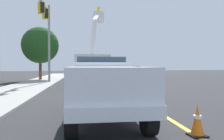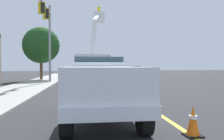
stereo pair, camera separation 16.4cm
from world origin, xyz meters
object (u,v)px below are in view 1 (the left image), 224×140
object	(u,v)px
service_pickup_truck	(104,85)
traffic_cone_leading	(197,121)
traffic_cone_mid_rear	(107,78)
traffic_cone_mid_front	(124,87)
utility_bucket_truck	(91,67)
passing_minivan	(130,72)
traffic_signal_mast	(47,28)

from	to	relation	value
service_pickup_truck	traffic_cone_leading	xyz separation A→B (m)	(-2.26, -1.87, -0.74)
traffic_cone_mid_rear	traffic_cone_mid_front	bearing A→B (deg)	174.28
utility_bucket_truck	service_pickup_truck	size ratio (longest dim) A/B	1.45
traffic_cone_leading	traffic_cone_mid_front	bearing A→B (deg)	-5.18
utility_bucket_truck	passing_minivan	bearing A→B (deg)	-44.85
passing_minivan	traffic_cone_mid_front	distance (m)	11.63
utility_bucket_truck	service_pickup_truck	xyz separation A→B (m)	(-11.84, 1.37, -0.50)
service_pickup_truck	utility_bucket_truck	bearing A→B (deg)	-6.61
passing_minivan	traffic_cone_mid_front	xyz separation A→B (m)	(-10.89, 4.04, -0.58)
traffic_cone_mid_front	passing_minivan	bearing A→B (deg)	-20.34
traffic_cone_mid_front	traffic_cone_mid_rear	size ratio (longest dim) A/B	0.97
traffic_cone_mid_front	traffic_signal_mast	size ratio (longest dim) A/B	0.10
traffic_cone_mid_rear	traffic_signal_mast	world-z (taller)	traffic_signal_mast
traffic_cone_mid_front	traffic_signal_mast	world-z (taller)	traffic_signal_mast
utility_bucket_truck	traffic_cone_mid_front	distance (m)	5.83
traffic_cone_mid_rear	traffic_signal_mast	xyz separation A→B (m)	(-0.81, 5.95, 4.89)
traffic_cone_leading	passing_minivan	bearing A→B (deg)	-13.91
traffic_signal_mast	traffic_cone_mid_rear	bearing A→B (deg)	-82.22
passing_minivan	traffic_cone_mid_rear	distance (m)	3.53
traffic_cone_mid_rear	traffic_signal_mast	distance (m)	7.74
traffic_cone_leading	traffic_cone_mid_front	distance (m)	8.58
passing_minivan	traffic_signal_mast	size ratio (longest dim) A/B	0.64
service_pickup_truck	passing_minivan	bearing A→B (deg)	-21.25
service_pickup_truck	traffic_signal_mast	distance (m)	15.53
traffic_cone_leading	traffic_cone_mid_rear	bearing A→B (deg)	-5.46
service_pickup_truck	traffic_cone_mid_rear	world-z (taller)	service_pickup_truck
passing_minivan	traffic_cone_leading	xyz separation A→B (m)	(-19.43, 4.81, -0.60)
traffic_cone_mid_front	traffic_cone_mid_rear	distance (m)	9.35
traffic_cone_mid_rear	traffic_signal_mast	bearing A→B (deg)	97.78
utility_bucket_truck	traffic_cone_mid_front	world-z (taller)	utility_bucket_truck
utility_bucket_truck	passing_minivan	world-z (taller)	utility_bucket_truck
utility_bucket_truck	service_pickup_truck	bearing A→B (deg)	173.39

